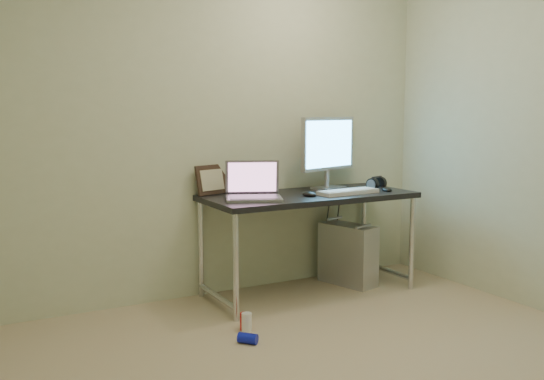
{
  "coord_description": "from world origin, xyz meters",
  "views": [
    {
      "loc": [
        -1.78,
        -2.33,
        1.36
      ],
      "look_at": [
        0.07,
        1.06,
        0.85
      ],
      "focal_mm": 40.0,
      "sensor_mm": 36.0,
      "label": 1
    }
  ],
  "objects": [
    {
      "name": "wall_back",
      "position": [
        0.0,
        1.75,
        1.25
      ],
      "size": [
        3.5,
        0.02,
        2.5
      ],
      "primitive_type": "cube",
      "color": "beige",
      "rests_on": "ground"
    },
    {
      "name": "desk",
      "position": [
        0.57,
        1.41,
        0.67
      ],
      "size": [
        1.55,
        0.68,
        0.75
      ],
      "color": "black",
      "rests_on": "ground"
    },
    {
      "name": "tower_computer",
      "position": [
        0.97,
        1.46,
        0.24
      ],
      "size": [
        0.32,
        0.49,
        0.5
      ],
      "rotation": [
        0.0,
        0.0,
        0.28
      ],
      "color": "silver",
      "rests_on": "ground"
    },
    {
      "name": "cable_a",
      "position": [
        0.92,
        1.7,
        0.4
      ],
      "size": [
        0.01,
        0.16,
        0.69
      ],
      "primitive_type": "cylinder",
      "rotation": [
        0.21,
        0.0,
        0.0
      ],
      "color": "black",
      "rests_on": "ground"
    },
    {
      "name": "cable_b",
      "position": [
        1.01,
        1.68,
        0.38
      ],
      "size": [
        0.02,
        0.11,
        0.71
      ],
      "primitive_type": "cylinder",
      "rotation": [
        0.14,
        0.0,
        0.09
      ],
      "color": "black",
      "rests_on": "ground"
    },
    {
      "name": "can_red",
      "position": [
        -0.19,
        0.94,
        0.05
      ],
      "size": [
        0.06,
        0.06,
        0.11
      ],
      "primitive_type": "cylinder",
      "rotation": [
        0.0,
        0.0,
        0.01
      ],
      "color": "red",
      "rests_on": "ground"
    },
    {
      "name": "can_white",
      "position": [
        -0.19,
        0.91,
        0.06
      ],
      "size": [
        0.08,
        0.08,
        0.12
      ],
      "primitive_type": "cylinder",
      "rotation": [
        0.0,
        0.0,
        -0.29
      ],
      "color": "white",
      "rests_on": "ground"
    },
    {
      "name": "can_blue",
      "position": [
        -0.27,
        0.73,
        0.03
      ],
      "size": [
        0.12,
        0.13,
        0.06
      ],
      "primitive_type": "cylinder",
      "rotation": [
        1.57,
        0.0,
        0.72
      ],
      "color": "#0F19BE",
      "rests_on": "ground"
    },
    {
      "name": "laptop",
      "position": [
        0.1,
        1.38,
        0.81
      ],
      "size": [
        0.47,
        0.43,
        0.26
      ],
      "rotation": [
        0.0,
        0.0,
        -0.4
      ],
      "color": "#ADACB4",
      "rests_on": "desk"
    },
    {
      "name": "monitor",
      "position": [
        0.85,
        1.58,
        1.08
      ],
      "size": [
        0.58,
        0.24,
        0.56
      ],
      "rotation": [
        0.0,
        0.0,
        0.3
      ],
      "color": "#ADACB4",
      "rests_on": "desk"
    },
    {
      "name": "keyboard",
      "position": [
        0.82,
        1.27,
        0.76
      ],
      "size": [
        0.48,
        0.19,
        0.03
      ],
      "primitive_type": "cube",
      "rotation": [
        0.0,
        0.0,
        0.08
      ],
      "color": "silver",
      "rests_on": "desk"
    },
    {
      "name": "mouse_right",
      "position": [
        1.17,
        1.25,
        0.77
      ],
      "size": [
        0.08,
        0.11,
        0.04
      ],
      "primitive_type": "ellipsoid",
      "rotation": [
        0.0,
        0.0,
        -0.15
      ],
      "color": "black",
      "rests_on": "desk"
    },
    {
      "name": "mouse_left",
      "position": [
        0.51,
        1.3,
        0.77
      ],
      "size": [
        0.1,
        0.13,
        0.04
      ],
      "primitive_type": "ellipsoid",
      "rotation": [
        0.0,
        0.0,
        0.24
      ],
      "color": "black",
      "rests_on": "desk"
    },
    {
      "name": "headphones",
      "position": [
        1.25,
        1.48,
        0.78
      ],
      "size": [
        0.19,
        0.11,
        0.11
      ],
      "rotation": [
        0.0,
        0.0,
        0.35
      ],
      "color": "black",
      "rests_on": "desk"
    },
    {
      "name": "picture_frame",
      "position": [
        -0.07,
        1.72,
        0.86
      ],
      "size": [
        0.28,
        0.15,
        0.22
      ],
      "primitive_type": "cube",
      "rotation": [
        -0.21,
        0.0,
        0.31
      ],
      "color": "black",
      "rests_on": "desk"
    },
    {
      "name": "webcam",
      "position": [
        0.19,
        1.71,
        0.83
      ],
      "size": [
        0.04,
        0.04,
        0.11
      ],
      "rotation": [
        0.0,
        0.0,
        -0.34
      ],
      "color": "silver",
      "rests_on": "desk"
    }
  ]
}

